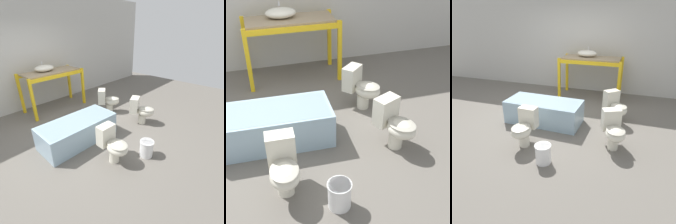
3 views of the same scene
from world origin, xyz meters
The scene contains 9 objects.
ground_plane centered at (0.00, 0.00, 0.00)m, with size 12.00×12.00×0.00m, color #666059.
warehouse_wall_rear centered at (0.00, 2.24, 1.60)m, with size 10.80×0.08×3.20m.
shelving_rack centered at (0.60, 1.61, 0.94)m, with size 1.69×0.80×1.14m.
sink_basin centered at (0.45, 1.68, 1.23)m, with size 0.54×0.39×0.26m.
bathtub_main centered at (-0.03, -0.30, 0.29)m, with size 1.66×0.78×0.50m.
toilet_near centered at (1.54, -0.86, 0.36)m, with size 0.54×0.68×0.68m.
toilet_far centered at (1.46, 0.21, 0.36)m, with size 0.64×0.66×0.68m.
toilet_extra centered at (0.00, -1.27, 0.36)m, with size 0.35×0.60×0.68m.
bucket_white centered at (0.53, -1.67, 0.17)m, with size 0.27×0.27×0.33m.
Camera 3 is at (1.77, -4.34, 2.24)m, focal length 35.00 mm.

